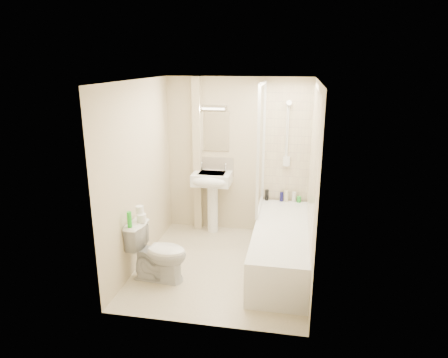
# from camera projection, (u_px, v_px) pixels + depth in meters

# --- Properties ---
(floor) EXTENTS (2.50, 2.50, 0.00)m
(floor) POSITION_uv_depth(u_px,v_px,m) (223.00, 266.00, 5.31)
(floor) COLOR beige
(floor) RESTS_ON ground
(wall_back) EXTENTS (2.20, 0.02, 2.40)m
(wall_back) POSITION_uv_depth(u_px,v_px,m) (238.00, 157.00, 6.14)
(wall_back) COLOR beige
(wall_back) RESTS_ON ground
(wall_left) EXTENTS (0.02, 2.50, 2.40)m
(wall_left) POSITION_uv_depth(u_px,v_px,m) (139.00, 175.00, 5.15)
(wall_left) COLOR beige
(wall_left) RESTS_ON ground
(wall_right) EXTENTS (0.02, 2.50, 2.40)m
(wall_right) POSITION_uv_depth(u_px,v_px,m) (313.00, 184.00, 4.77)
(wall_right) COLOR beige
(wall_right) RESTS_ON ground
(ceiling) EXTENTS (2.20, 2.50, 0.02)m
(ceiling) POSITION_uv_depth(u_px,v_px,m) (223.00, 80.00, 4.62)
(ceiling) COLOR white
(ceiling) RESTS_ON wall_back
(tile_back) EXTENTS (0.70, 0.01, 1.75)m
(tile_back) POSITION_uv_depth(u_px,v_px,m) (287.00, 144.00, 5.94)
(tile_back) COLOR beige
(tile_back) RESTS_ON wall_back
(tile_right) EXTENTS (0.01, 2.10, 1.75)m
(tile_right) POSITION_uv_depth(u_px,v_px,m) (313.00, 163.00, 4.84)
(tile_right) COLOR beige
(tile_right) RESTS_ON wall_right
(pipe_boxing) EXTENTS (0.12, 0.12, 2.40)m
(pipe_boxing) POSITION_uv_depth(u_px,v_px,m) (198.00, 156.00, 6.19)
(pipe_boxing) COLOR beige
(pipe_boxing) RESTS_ON ground
(splashback) EXTENTS (0.60, 0.02, 0.30)m
(splashback) POSITION_uv_depth(u_px,v_px,m) (215.00, 166.00, 6.24)
(splashback) COLOR beige
(splashback) RESTS_ON wall_back
(mirror) EXTENTS (0.46, 0.01, 0.60)m
(mirror) POSITION_uv_depth(u_px,v_px,m) (214.00, 132.00, 6.08)
(mirror) COLOR white
(mirror) RESTS_ON wall_back
(strip_light) EXTENTS (0.42, 0.07, 0.07)m
(strip_light) POSITION_uv_depth(u_px,v_px,m) (214.00, 107.00, 5.96)
(strip_light) COLOR silver
(strip_light) RESTS_ON wall_back
(bathtub) EXTENTS (0.70, 2.10, 0.55)m
(bathtub) POSITION_uv_depth(u_px,v_px,m) (281.00, 246.00, 5.23)
(bathtub) COLOR white
(bathtub) RESTS_ON ground
(shower_screen) EXTENTS (0.04, 0.92, 1.80)m
(shower_screen) POSITION_uv_depth(u_px,v_px,m) (261.00, 148.00, 5.57)
(shower_screen) COLOR white
(shower_screen) RESTS_ON bathtub
(shower_fixture) EXTENTS (0.10, 0.16, 0.99)m
(shower_fixture) POSITION_uv_depth(u_px,v_px,m) (288.00, 137.00, 5.86)
(shower_fixture) COLOR white
(shower_fixture) RESTS_ON wall_back
(pedestal_sink) EXTENTS (0.58, 0.51, 1.11)m
(pedestal_sink) POSITION_uv_depth(u_px,v_px,m) (212.00, 186.00, 6.10)
(pedestal_sink) COLOR white
(pedestal_sink) RESTS_ON ground
(bottle_black_a) EXTENTS (0.06, 0.06, 0.17)m
(bottle_black_a) POSITION_uv_depth(u_px,v_px,m) (267.00, 195.00, 6.14)
(bottle_black_a) COLOR black
(bottle_black_a) RESTS_ON bathtub
(bottle_blue) EXTENTS (0.05, 0.05, 0.14)m
(bottle_blue) POSITION_uv_depth(u_px,v_px,m) (282.00, 197.00, 6.10)
(bottle_blue) COLOR #131250
(bottle_blue) RESTS_ON bathtub
(bottle_cream) EXTENTS (0.06, 0.06, 0.17)m
(bottle_cream) POSITION_uv_depth(u_px,v_px,m) (286.00, 196.00, 6.08)
(bottle_cream) COLOR beige
(bottle_cream) RESTS_ON bathtub
(bottle_white_b) EXTENTS (0.06, 0.06, 0.15)m
(bottle_white_b) POSITION_uv_depth(u_px,v_px,m) (294.00, 197.00, 6.07)
(bottle_white_b) COLOR silver
(bottle_white_b) RESTS_ON bathtub
(bottle_green) EXTENTS (0.06, 0.06, 0.09)m
(bottle_green) POSITION_uv_depth(u_px,v_px,m) (299.00, 199.00, 6.06)
(bottle_green) COLOR green
(bottle_green) RESTS_ON bathtub
(toilet) EXTENTS (0.53, 0.78, 0.73)m
(toilet) POSITION_uv_depth(u_px,v_px,m) (158.00, 252.00, 4.90)
(toilet) COLOR white
(toilet) RESTS_ON ground
(toilet_roll_lower) EXTENTS (0.11, 0.11, 0.10)m
(toilet_roll_lower) POSITION_uv_depth(u_px,v_px,m) (141.00, 218.00, 4.87)
(toilet_roll_lower) COLOR white
(toilet_roll_lower) RESTS_ON toilet
(toilet_roll_upper) EXTENTS (0.10, 0.10, 0.09)m
(toilet_roll_upper) POSITION_uv_depth(u_px,v_px,m) (140.00, 210.00, 4.87)
(toilet_roll_upper) COLOR white
(toilet_roll_upper) RESTS_ON toilet_roll_lower
(green_bottle) EXTENTS (0.05, 0.05, 0.19)m
(green_bottle) POSITION_uv_depth(u_px,v_px,m) (129.00, 220.00, 4.69)
(green_bottle) COLOR green
(green_bottle) RESTS_ON toilet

